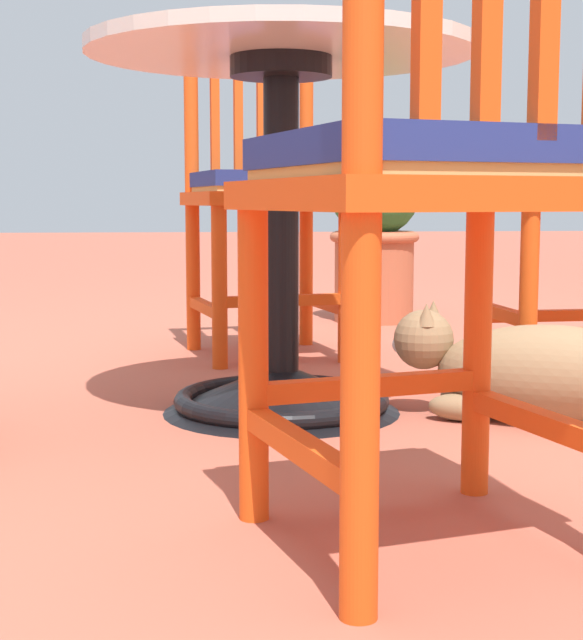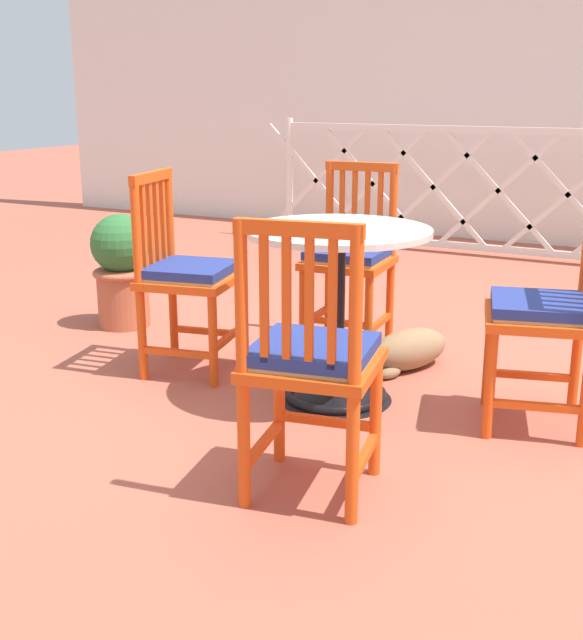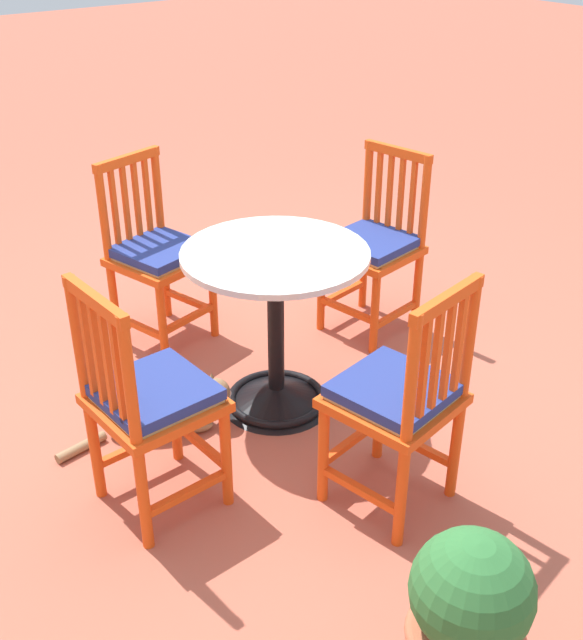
% 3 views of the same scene
% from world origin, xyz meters
% --- Properties ---
extents(ground_plane, '(24.00, 24.00, 0.00)m').
position_xyz_m(ground_plane, '(0.00, 0.00, 0.00)').
color(ground_plane, '#AD5642').
extents(building_wall_backdrop, '(10.00, 0.20, 2.80)m').
position_xyz_m(building_wall_backdrop, '(0.00, 4.01, 1.40)').
color(building_wall_backdrop, silver).
rests_on(building_wall_backdrop, ground_plane).
extents(lattice_fence_panel, '(3.50, 0.06, 1.02)m').
position_xyz_m(lattice_fence_panel, '(-0.51, 3.22, 0.51)').
color(lattice_fence_panel, silver).
rests_on(lattice_fence_panel, ground_plane).
extents(cafe_table, '(0.76, 0.76, 0.73)m').
position_xyz_m(cafe_table, '(-0.12, -0.09, 0.28)').
color(cafe_table, black).
rests_on(cafe_table, ground_plane).
extents(orange_chair_near_fence, '(0.42, 0.42, 0.91)m').
position_xyz_m(orange_chair_near_fence, '(-0.37, 0.62, 0.45)').
color(orange_chair_near_fence, '#E04C14').
rests_on(orange_chair_near_fence, ground_plane).
extents(orange_chair_by_planter, '(0.47, 0.47, 0.91)m').
position_xyz_m(orange_chair_by_planter, '(-0.88, -0.07, 0.45)').
color(orange_chair_by_planter, '#E04C14').
rests_on(orange_chair_by_planter, ground_plane).
extents(orange_chair_tucked_in, '(0.46, 0.46, 0.91)m').
position_xyz_m(orange_chair_tucked_in, '(0.15, -0.88, 0.45)').
color(orange_chair_tucked_in, '#E04C14').
rests_on(orange_chair_tucked_in, ground_plane).
extents(orange_chair_at_corner, '(0.49, 0.49, 0.91)m').
position_xyz_m(orange_chair_at_corner, '(0.69, 0.02, 0.45)').
color(orange_chair_at_corner, '#E04C14').
rests_on(orange_chair_at_corner, ground_plane).
extents(tabby_cat, '(0.37, 0.73, 0.23)m').
position_xyz_m(tabby_cat, '(0.01, 0.38, 0.10)').
color(tabby_cat, '#8E704C').
rests_on(tabby_cat, ground_plane).
extents(terracotta_planter, '(0.32, 0.32, 0.62)m').
position_xyz_m(terracotta_planter, '(-1.61, 0.37, 0.33)').
color(terracotta_planter, '#B25B3D').
rests_on(terracotta_planter, ground_plane).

